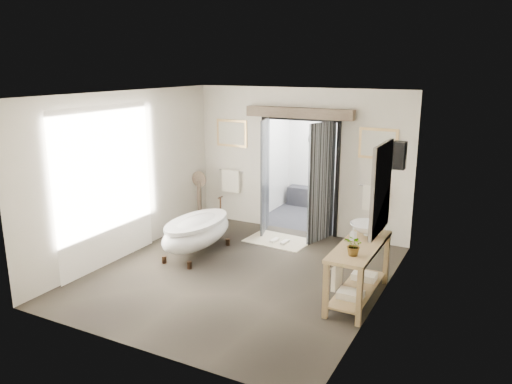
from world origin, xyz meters
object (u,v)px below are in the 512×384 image
(rug, at_px, (278,240))
(basin, at_px, (368,229))
(clawfoot_tub, at_px, (197,231))
(vanity, at_px, (357,267))

(rug, xyz_separation_m, basin, (2.06, -1.28, 0.94))
(clawfoot_tub, relative_size, basin, 3.31)
(vanity, bearing_deg, clawfoot_tub, 171.74)
(rug, height_order, basin, basin)
(basin, bearing_deg, clawfoot_tub, 171.92)
(basin, bearing_deg, rug, 139.90)
(clawfoot_tub, distance_m, rug, 1.69)
(vanity, xyz_separation_m, rug, (-2.05, 1.73, -0.50))
(vanity, relative_size, basin, 2.97)
(vanity, distance_m, basin, 0.63)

